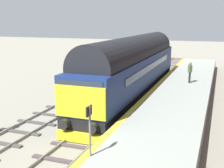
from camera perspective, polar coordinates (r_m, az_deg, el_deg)
name	(u,v)px	position (r m, az deg, el deg)	size (l,w,h in m)	color
ground_plane	(113,115)	(18.84, 0.18, -5.87)	(140.00, 140.00, 0.00)	gray
track_main	(113,114)	(18.83, 0.18, -5.71)	(2.50, 60.00, 0.15)	gray
track_adjacent_west	(63,108)	(20.27, -9.40, -4.57)	(2.50, 60.00, 0.15)	gray
station_platform	(171,113)	(17.85, 11.16, -5.47)	(4.00, 44.00, 1.01)	#97A097
diesel_locomotive	(134,65)	(22.52, 4.16, 3.58)	(2.74, 18.81, 4.68)	black
platform_number_sign	(90,123)	(10.68, -4.33, -7.47)	(0.10, 0.44, 1.87)	slate
waiting_passenger	(190,70)	(23.96, 14.70, 2.54)	(0.37, 0.51, 1.64)	#25332F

